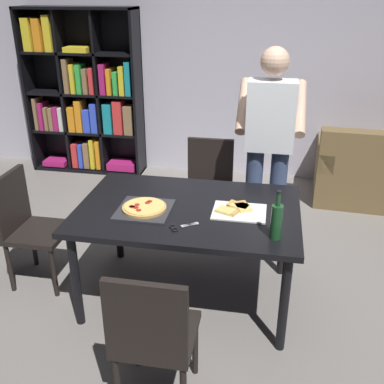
{
  "coord_description": "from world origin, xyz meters",
  "views": [
    {
      "loc": [
        0.53,
        -2.73,
        2.14
      ],
      "look_at": [
        0.0,
        0.15,
        0.8
      ],
      "focal_mm": 41.91,
      "sensor_mm": 36.0,
      "label": 1
    }
  ],
  "objects_px": {
    "bookshelf": "(85,98)",
    "wine_bottle": "(276,221)",
    "dining_table": "(188,217)",
    "person_serving_pizza": "(269,143)",
    "chair_near_camera": "(152,333)",
    "chair_left_end": "(27,222)",
    "kitchen_scissors": "(179,227)",
    "chair_far_side": "(209,183)",
    "pepperoni_pizza_on_tray": "(144,208)"
  },
  "relations": [
    {
      "from": "bookshelf",
      "to": "wine_bottle",
      "type": "relative_size",
      "value": 6.17
    },
    {
      "from": "wine_bottle",
      "to": "dining_table",
      "type": "bearing_deg",
      "value": 152.42
    },
    {
      "from": "person_serving_pizza",
      "to": "chair_near_camera",
      "type": "bearing_deg",
      "value": -106.28
    },
    {
      "from": "chair_left_end",
      "to": "kitchen_scissors",
      "type": "distance_m",
      "value": 1.31
    },
    {
      "from": "chair_far_side",
      "to": "pepperoni_pizza_on_tray",
      "type": "xyz_separation_m",
      "value": [
        -0.29,
        -1.09,
        0.25
      ]
    },
    {
      "from": "chair_left_end",
      "to": "person_serving_pizza",
      "type": "relative_size",
      "value": 0.51
    },
    {
      "from": "chair_far_side",
      "to": "chair_left_end",
      "type": "height_order",
      "value": "same"
    },
    {
      "from": "chair_near_camera",
      "to": "person_serving_pizza",
      "type": "xyz_separation_m",
      "value": [
        0.52,
        1.77,
        0.49
      ]
    },
    {
      "from": "dining_table",
      "to": "pepperoni_pizza_on_tray",
      "type": "relative_size",
      "value": 4.21
    },
    {
      "from": "chair_left_end",
      "to": "pepperoni_pizza_on_tray",
      "type": "bearing_deg",
      "value": -5.6
    },
    {
      "from": "person_serving_pizza",
      "to": "kitchen_scissors",
      "type": "distance_m",
      "value": 1.21
    },
    {
      "from": "chair_far_side",
      "to": "chair_left_end",
      "type": "relative_size",
      "value": 1.0
    },
    {
      "from": "chair_near_camera",
      "to": "chair_far_side",
      "type": "bearing_deg",
      "value": 90.0
    },
    {
      "from": "chair_near_camera",
      "to": "person_serving_pizza",
      "type": "height_order",
      "value": "person_serving_pizza"
    },
    {
      "from": "chair_near_camera",
      "to": "kitchen_scissors",
      "type": "relative_size",
      "value": 4.73
    },
    {
      "from": "kitchen_scissors",
      "to": "wine_bottle",
      "type": "bearing_deg",
      "value": -2.01
    },
    {
      "from": "dining_table",
      "to": "kitchen_scissors",
      "type": "distance_m",
      "value": 0.3
    },
    {
      "from": "chair_left_end",
      "to": "bookshelf",
      "type": "relative_size",
      "value": 0.46
    },
    {
      "from": "kitchen_scissors",
      "to": "bookshelf",
      "type": "bearing_deg",
      "value": 122.9
    },
    {
      "from": "wine_bottle",
      "to": "bookshelf",
      "type": "bearing_deg",
      "value": 130.87
    },
    {
      "from": "chair_far_side",
      "to": "kitchen_scissors",
      "type": "height_order",
      "value": "chair_far_side"
    },
    {
      "from": "chair_near_camera",
      "to": "pepperoni_pizza_on_tray",
      "type": "relative_size",
      "value": 2.47
    },
    {
      "from": "dining_table",
      "to": "person_serving_pizza",
      "type": "xyz_separation_m",
      "value": [
        0.52,
        0.78,
        0.32
      ]
    },
    {
      "from": "bookshelf",
      "to": "chair_left_end",
      "type": "bearing_deg",
      "value": -78.73
    },
    {
      "from": "dining_table",
      "to": "person_serving_pizza",
      "type": "distance_m",
      "value": 0.99
    },
    {
      "from": "dining_table",
      "to": "person_serving_pizza",
      "type": "height_order",
      "value": "person_serving_pizza"
    },
    {
      "from": "dining_table",
      "to": "chair_far_side",
      "type": "height_order",
      "value": "chair_far_side"
    },
    {
      "from": "chair_near_camera",
      "to": "chair_far_side",
      "type": "relative_size",
      "value": 1.0
    },
    {
      "from": "chair_near_camera",
      "to": "chair_left_end",
      "type": "xyz_separation_m",
      "value": [
        -1.25,
        1.0,
        0.0
      ]
    },
    {
      "from": "chair_left_end",
      "to": "wine_bottle",
      "type": "distance_m",
      "value": 1.91
    },
    {
      "from": "chair_left_end",
      "to": "kitchen_scissors",
      "type": "bearing_deg",
      "value": -13.14
    },
    {
      "from": "pepperoni_pizza_on_tray",
      "to": "wine_bottle",
      "type": "xyz_separation_m",
      "value": [
        0.89,
        -0.22,
        0.1
      ]
    },
    {
      "from": "chair_far_side",
      "to": "pepperoni_pizza_on_tray",
      "type": "height_order",
      "value": "chair_far_side"
    },
    {
      "from": "chair_near_camera",
      "to": "bookshelf",
      "type": "bearing_deg",
      "value": 117.11
    },
    {
      "from": "chair_near_camera",
      "to": "pepperoni_pizza_on_tray",
      "type": "xyz_separation_m",
      "value": [
        -0.29,
        0.9,
        0.25
      ]
    },
    {
      "from": "chair_near_camera",
      "to": "pepperoni_pizza_on_tray",
      "type": "distance_m",
      "value": 0.98
    },
    {
      "from": "dining_table",
      "to": "chair_near_camera",
      "type": "bearing_deg",
      "value": -90.0
    },
    {
      "from": "chair_far_side",
      "to": "wine_bottle",
      "type": "relative_size",
      "value": 2.85
    },
    {
      "from": "chair_far_side",
      "to": "kitchen_scissors",
      "type": "bearing_deg",
      "value": -90.04
    },
    {
      "from": "dining_table",
      "to": "chair_far_side",
      "type": "bearing_deg",
      "value": 90.0
    },
    {
      "from": "dining_table",
      "to": "chair_near_camera",
      "type": "height_order",
      "value": "chair_near_camera"
    },
    {
      "from": "wine_bottle",
      "to": "kitchen_scissors",
      "type": "distance_m",
      "value": 0.61
    },
    {
      "from": "bookshelf",
      "to": "pepperoni_pizza_on_tray",
      "type": "relative_size",
      "value": 5.35
    },
    {
      "from": "kitchen_scissors",
      "to": "person_serving_pizza",
      "type": "bearing_deg",
      "value": 64.11
    },
    {
      "from": "wine_bottle",
      "to": "person_serving_pizza",
      "type": "bearing_deg",
      "value": 94.28
    },
    {
      "from": "chair_far_side",
      "to": "wine_bottle",
      "type": "bearing_deg",
      "value": -65.41
    },
    {
      "from": "pepperoni_pizza_on_tray",
      "to": "person_serving_pizza",
      "type": "bearing_deg",
      "value": 47.23
    },
    {
      "from": "bookshelf",
      "to": "person_serving_pizza",
      "type": "relative_size",
      "value": 1.11
    },
    {
      "from": "bookshelf",
      "to": "pepperoni_pizza_on_tray",
      "type": "xyz_separation_m",
      "value": [
        1.44,
        -2.47,
        -0.15
      ]
    },
    {
      "from": "wine_bottle",
      "to": "kitchen_scissors",
      "type": "bearing_deg",
      "value": 177.99
    }
  ]
}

